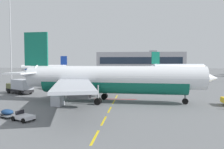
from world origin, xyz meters
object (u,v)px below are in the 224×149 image
at_px(airliner_mid_left, 45,68).
at_px(apron_light_mast_near, 10,28).
at_px(airliner_foreground, 110,79).
at_px(uld_cargo_container, 58,101).
at_px(baggage_train, 0,112).
at_px(fuel_service_truck, 20,86).
at_px(airliner_far_center, 178,68).
at_px(catering_truck, 58,83).

height_order(airliner_mid_left, apron_light_mast_near, apron_light_mast_near).
height_order(airliner_foreground, airliner_mid_left, airliner_foreground).
bearing_deg(uld_cargo_container, baggage_train, -127.03).
relative_size(airliner_mid_left, fuel_service_truck, 4.12).
bearing_deg(fuel_service_truck, uld_cargo_container, -43.22).
bearing_deg(baggage_train, apron_light_mast_near, 119.26).
bearing_deg(airliner_far_center, apron_light_mast_near, -146.94).
bearing_deg(airliner_foreground, fuel_service_truck, 159.10).
xyz_separation_m(fuel_service_truck, baggage_train, (7.68, -18.78, -1.11)).
bearing_deg(uld_cargo_container, airliner_foreground, 28.62).
distance_m(airliner_foreground, catering_truck, 22.24).
relative_size(airliner_far_center, baggage_train, 2.92).
relative_size(airliner_mid_left, apron_light_mast_near, 0.98).
distance_m(airliner_far_center, fuel_service_truck, 81.63).
bearing_deg(catering_truck, baggage_train, -85.34).
relative_size(catering_truck, fuel_service_truck, 0.93).
height_order(airliner_foreground, fuel_service_truck, airliner_foreground).
xyz_separation_m(baggage_train, apron_light_mast_near, (-24.86, 44.37, 17.94)).
bearing_deg(airliner_far_center, fuel_service_truck, -124.75).
relative_size(airliner_foreground, fuel_service_truck, 4.79).
relative_size(airliner_far_center, catering_truck, 4.84).
height_order(airliner_mid_left, fuel_service_truck, airliner_mid_left).
distance_m(catering_truck, fuel_service_truck, 10.04).
xyz_separation_m(airliner_far_center, baggage_train, (-38.83, -85.83, -3.31)).
distance_m(airliner_foreground, airliner_far_center, 79.27).
bearing_deg(airliner_foreground, baggage_train, -139.40).
bearing_deg(baggage_train, fuel_service_truck, 112.23).
relative_size(airliner_mid_left, baggage_train, 2.69).
relative_size(airliner_far_center, fuel_service_truck, 4.48).
height_order(airliner_far_center, uld_cargo_container, airliner_far_center).
height_order(airliner_far_center, apron_light_mast_near, apron_light_mast_near).
xyz_separation_m(airliner_foreground, uld_cargo_container, (-7.69, -4.19, -3.15)).
bearing_deg(airliner_mid_left, uld_cargo_container, -65.70).
height_order(airliner_mid_left, airliner_far_center, airliner_far_center).
xyz_separation_m(airliner_foreground, apron_light_mast_near, (-37.65, 33.41, 14.52)).
height_order(catering_truck, fuel_service_truck, same).
relative_size(airliner_mid_left, catering_truck, 4.45).
distance_m(catering_truck, apron_light_mast_near, 33.02).
bearing_deg(apron_light_mast_near, fuel_service_truck, -56.12).
bearing_deg(baggage_train, airliner_foreground, 40.60).
bearing_deg(airliner_mid_left, airliner_far_center, -9.08).
relative_size(airliner_foreground, apron_light_mast_near, 1.14).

